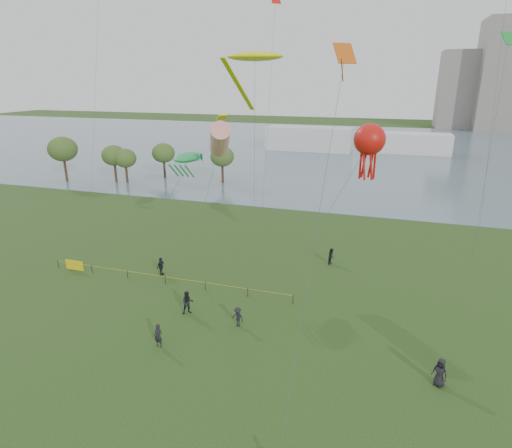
% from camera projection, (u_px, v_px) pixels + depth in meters
% --- Properties ---
extents(ground_plane, '(400.00, 400.00, 0.00)m').
position_uv_depth(ground_plane, '(203.00, 410.00, 24.35)').
color(ground_plane, '#1C3611').
extents(lake, '(400.00, 120.00, 0.08)m').
position_uv_depth(lake, '(357.00, 149.00, 114.65)').
color(lake, slate).
rests_on(lake, ground_plane).
extents(building_mid, '(20.00, 20.00, 38.00)m').
position_uv_depth(building_mid, '(508.00, 76.00, 151.45)').
color(building_mid, slate).
rests_on(building_mid, ground_plane).
extents(building_low, '(16.00, 18.00, 28.00)m').
position_uv_depth(building_low, '(461.00, 90.00, 162.46)').
color(building_low, slate).
rests_on(building_low, ground_plane).
extents(pavilion_left, '(22.00, 8.00, 6.00)m').
position_uv_depth(pavilion_left, '(309.00, 139.00, 112.59)').
color(pavilion_left, silver).
rests_on(pavilion_left, ground_plane).
extents(pavilion_right, '(18.00, 7.00, 5.00)m').
position_uv_depth(pavilion_right, '(413.00, 143.00, 108.07)').
color(pavilion_right, silver).
rests_on(pavilion_right, ground_plane).
extents(trees, '(32.72, 12.25, 8.13)m').
position_uv_depth(trees, '(127.00, 154.00, 77.16)').
color(trees, '#352318').
rests_on(trees, ground_plane).
extents(fence, '(24.07, 0.07, 1.05)m').
position_uv_depth(fence, '(108.00, 270.00, 40.93)').
color(fence, black).
rests_on(fence, ground_plane).
extents(spectator_a, '(1.18, 1.13, 1.93)m').
position_uv_depth(spectator_a, '(188.00, 303.00, 34.15)').
color(spectator_a, black).
rests_on(spectator_a, ground_plane).
extents(spectator_b, '(1.16, 0.89, 1.59)m').
position_uv_depth(spectator_b, '(238.00, 317.00, 32.43)').
color(spectator_b, black).
rests_on(spectator_b, ground_plane).
extents(spectator_c, '(0.58, 1.09, 1.77)m').
position_uv_depth(spectator_c, '(161.00, 266.00, 40.98)').
color(spectator_c, black).
rests_on(spectator_c, ground_plane).
extents(spectator_d, '(1.09, 0.98, 1.88)m').
position_uv_depth(spectator_d, '(440.00, 372.00, 26.07)').
color(spectator_d, black).
rests_on(spectator_d, ground_plane).
extents(spectator_f, '(0.65, 0.44, 1.74)m').
position_uv_depth(spectator_f, '(158.00, 336.00, 29.93)').
color(spectator_f, black).
rests_on(spectator_f, ground_plane).
extents(spectator_g, '(0.77, 0.92, 1.70)m').
position_uv_depth(spectator_g, '(332.00, 256.00, 43.38)').
color(spectator_g, black).
rests_on(spectator_g, ground_plane).
extents(kite_stingray, '(5.04, 10.05, 20.17)m').
position_uv_depth(kite_stingray, '(255.00, 57.00, 36.97)').
color(kite_stingray, '#3F3F42').
extents(kite_windsock, '(4.31, 5.91, 14.29)m').
position_uv_depth(kite_windsock, '(220.00, 140.00, 41.46)').
color(kite_windsock, '#3F3F42').
extents(kite_creature, '(5.65, 6.17, 11.15)m').
position_uv_depth(kite_creature, '(188.00, 158.00, 41.28)').
color(kite_creature, '#3F3F42').
extents(kite_octopus, '(7.80, 5.36, 14.93)m').
position_uv_depth(kite_octopus, '(369.00, 140.00, 30.81)').
color(kite_octopus, '#3F3F42').
extents(kite_delta, '(1.53, 15.39, 20.06)m').
position_uv_depth(kite_delta, '(342.00, 73.00, 26.10)').
color(kite_delta, '#3F3F42').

